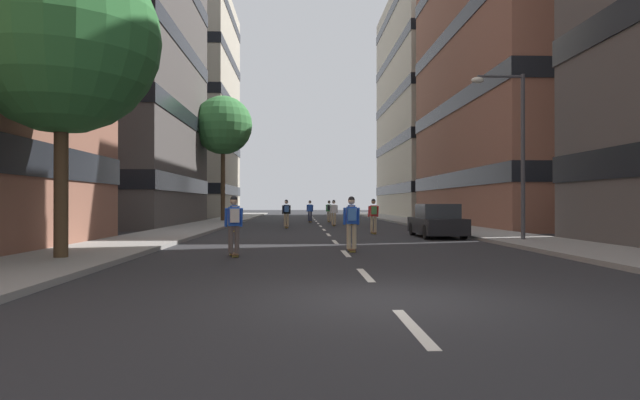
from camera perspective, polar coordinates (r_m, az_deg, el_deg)
ground_plane at (r=37.07m, az=0.05°, el=-2.73°), size 169.21×169.21×0.00m
sidewalk_left at (r=41.05m, az=-10.95°, el=-2.39°), size 3.33×77.55×0.14m
sidewalk_right at (r=41.58m, az=10.53°, el=-2.37°), size 3.33×77.55×0.14m
lane_markings at (r=39.37m, az=-0.08°, el=-2.58°), size 0.16×67.20×0.01m
building_left_mid at (r=42.78m, az=-23.53°, el=13.84°), size 14.54×17.10×23.84m
building_left_far at (r=66.72m, az=-15.46°, el=9.38°), size 14.54×17.86×25.38m
building_right_mid at (r=43.59m, az=22.80°, el=11.82°), size 14.54×22.86×21.23m
building_right_far at (r=67.50m, az=13.53°, el=9.62°), size 14.54×23.83×26.21m
parked_car_near at (r=25.43m, az=12.10°, el=-2.25°), size 1.82×4.40×1.52m
street_tree_near at (r=16.46m, az=-25.38°, el=15.11°), size 5.11×5.11×8.36m
street_tree_mid at (r=45.79m, az=-10.10°, el=7.66°), size 4.79×4.79×10.20m
streetlamp_right at (r=22.89m, az=19.57°, el=6.16°), size 2.13×0.30×6.50m
skater_0 at (r=43.95m, az=-1.05°, el=-1.07°), size 0.55×0.92×1.78m
skater_1 at (r=44.60m, az=0.96°, el=-1.02°), size 0.55×0.91×1.78m
skater_2 at (r=17.53m, az=3.32°, el=-2.11°), size 0.53×0.90×1.78m
skater_3 at (r=27.71m, az=5.61°, el=-1.45°), size 0.53×0.90×1.78m
skater_4 at (r=37.74m, az=-3.51°, el=-1.15°), size 0.55×0.92×1.78m
skater_5 at (r=30.03m, az=-8.89°, el=-1.36°), size 0.55×0.91×1.78m
skater_6 at (r=34.16m, az=-3.52°, el=-1.23°), size 0.54×0.91×1.78m
skater_7 at (r=38.36m, az=3.31°, el=-1.13°), size 0.54×0.91×1.78m
skater_8 at (r=37.07m, az=1.45°, el=-1.21°), size 0.54×0.91×1.78m
skater_9 at (r=16.14m, az=-8.97°, el=-2.26°), size 0.57×0.92×1.78m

